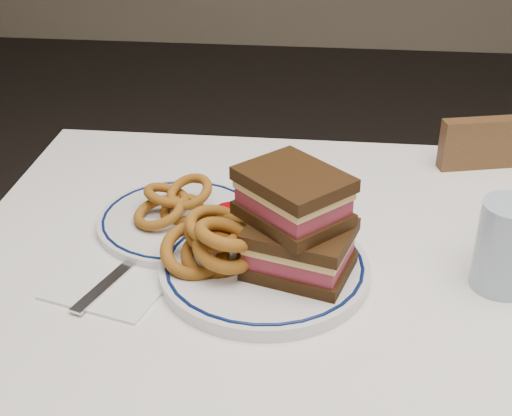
# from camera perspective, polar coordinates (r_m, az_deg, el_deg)

# --- Properties ---
(dining_table) EXTENTS (1.27, 0.87, 0.75)m
(dining_table) POSITION_cam_1_polar(r_m,az_deg,el_deg) (1.02, 12.27, -10.51)
(dining_table) COLOR white
(dining_table) RESTS_ON floor
(chair_far) EXTENTS (0.47, 0.47, 0.84)m
(chair_far) POSITION_cam_1_polar(r_m,az_deg,el_deg) (1.55, 18.29, -4.62)
(chair_far) COLOR #3F2114
(chair_far) RESTS_ON floor
(main_plate) EXTENTS (0.27, 0.27, 0.02)m
(main_plate) POSITION_cam_1_polar(r_m,az_deg,el_deg) (0.93, 0.69, -4.82)
(main_plate) COLOR silver
(main_plate) RESTS_ON dining_table
(reuben_sandwich) EXTENTS (0.17, 0.16, 0.13)m
(reuben_sandwich) POSITION_cam_1_polar(r_m,az_deg,el_deg) (0.89, 3.25, -1.22)
(reuben_sandwich) COLOR black
(reuben_sandwich) RESTS_ON main_plate
(onion_rings_main) EXTENTS (0.13, 0.12, 0.09)m
(onion_rings_main) POSITION_cam_1_polar(r_m,az_deg,el_deg) (0.92, -3.33, -2.75)
(onion_rings_main) COLOR #6C350E
(onion_rings_main) RESTS_ON main_plate
(ketchup_ramekin) EXTENTS (0.05, 0.05, 0.03)m
(ketchup_ramekin) POSITION_cam_1_polar(r_m,az_deg,el_deg) (1.00, -2.07, -0.74)
(ketchup_ramekin) COLOR silver
(ketchup_ramekin) RESTS_ON main_plate
(water_glass) EXTENTS (0.08, 0.08, 0.12)m
(water_glass) POSITION_cam_1_polar(r_m,az_deg,el_deg) (0.94, 19.38, -2.90)
(water_glass) COLOR #92A9BD
(water_glass) RESTS_ON dining_table
(far_plate) EXTENTS (0.24, 0.24, 0.02)m
(far_plate) POSITION_cam_1_polar(r_m,az_deg,el_deg) (1.04, -6.10, -1.04)
(far_plate) COLOR silver
(far_plate) RESTS_ON dining_table
(onion_rings_far) EXTENTS (0.12, 0.11, 0.07)m
(onion_rings_far) POSITION_cam_1_polar(r_m,az_deg,el_deg) (1.04, -6.62, 0.45)
(onion_rings_far) COLOR #6C350E
(onion_rings_far) RESTS_ON far_plate
(napkin_fork) EXTENTS (0.18, 0.19, 0.01)m
(napkin_fork) POSITION_cam_1_polar(r_m,az_deg,el_deg) (0.95, -11.10, -5.50)
(napkin_fork) COLOR white
(napkin_fork) RESTS_ON dining_table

